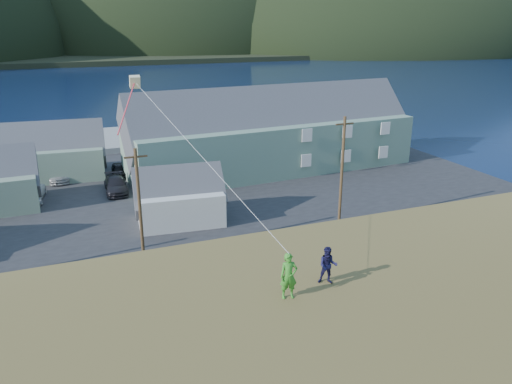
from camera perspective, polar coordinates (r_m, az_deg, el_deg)
ground at (r=37.22m, az=-6.71°, el=-7.54°), size 900.00×900.00×0.00m
grass_strip at (r=35.48m, az=-5.86°, el=-8.82°), size 110.00×8.00×0.10m
waterfront_lot at (r=52.65m, az=-11.55°, el=0.35°), size 72.00×36.00×0.12m
wharf at (r=74.14m, az=-19.43°, el=5.37°), size 26.00×14.00×0.90m
far_shore at (r=362.77m, az=-20.98°, el=15.34°), size 900.00×320.00×2.00m
far_hills at (r=315.11m, az=-14.04°, el=15.80°), size 760.00×265.00×143.00m
lodge at (r=57.47m, az=1.89°, el=6.89°), size 33.82×11.43×11.71m
shed_white at (r=42.97m, az=-8.76°, el=-0.57°), size 7.99×5.69×6.01m
shed_palegreen_far at (r=59.13m, az=-22.31°, el=4.20°), size 11.73×7.30×7.59m
utility_poles at (r=36.15m, az=-13.23°, el=-0.77°), size 32.75×0.24×9.52m
parked_cars at (r=54.74m, az=-20.46°, el=1.08°), size 24.49×11.59×1.52m
kite_flyer_green at (r=17.78m, az=3.75°, el=-9.56°), size 0.69×0.52×1.71m
kite_flyer_navy at (r=18.91m, az=8.22°, el=-8.32°), size 0.89×0.82×1.46m
kite_rig at (r=23.07m, az=-13.58°, el=11.47°), size 2.40×4.70×10.86m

